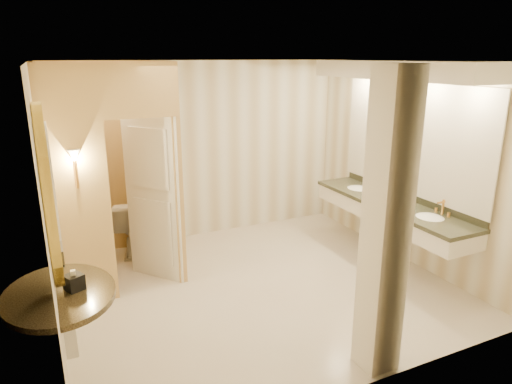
{
  "coord_description": "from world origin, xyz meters",
  "views": [
    {
      "loc": [
        -2.19,
        -4.61,
        2.74
      ],
      "look_at": [
        0.07,
        0.2,
        1.17
      ],
      "focal_mm": 32.0,
      "sensor_mm": 36.0,
      "label": 1
    }
  ],
  "objects": [
    {
      "name": "pillar",
      "position": [
        0.35,
        -1.8,
        1.35
      ],
      "size": [
        0.31,
        0.31,
        2.7
      ],
      "primitive_type": "cube",
      "color": "silver",
      "rests_on": "floor"
    },
    {
      "name": "console_shelf",
      "position": [
        -2.21,
        -0.85,
        1.35
      ],
      "size": [
        1.12,
        1.12,
        2.01
      ],
      "color": "black",
      "rests_on": "floor"
    },
    {
      "name": "floor",
      "position": [
        0.0,
        0.0,
        0.0
      ],
      "size": [
        4.5,
        4.5,
        0.0
      ],
      "primitive_type": "plane",
      "color": "beige",
      "rests_on": "ground"
    },
    {
      "name": "wall_right",
      "position": [
        2.25,
        0.0,
        1.35
      ],
      "size": [
        0.02,
        4.0,
        2.7
      ],
      "primitive_type": "cube",
      "color": "silver",
      "rests_on": "floor"
    },
    {
      "name": "wall_front",
      "position": [
        0.0,
        -2.0,
        1.35
      ],
      "size": [
        4.5,
        0.02,
        2.7
      ],
      "primitive_type": "cube",
      "color": "silver",
      "rests_on": "floor"
    },
    {
      "name": "soap_bottle_b",
      "position": [
        1.83,
        -0.29,
        0.94
      ],
      "size": [
        0.13,
        0.13,
        0.13
      ],
      "primitive_type": "imported",
      "rotation": [
        0.0,
        0.0,
        -0.39
      ],
      "color": "silver",
      "rests_on": "vanity"
    },
    {
      "name": "vanity",
      "position": [
        1.98,
        -0.08,
        1.63
      ],
      "size": [
        0.75,
        2.78,
        2.09
      ],
      "color": "silver",
      "rests_on": "floor"
    },
    {
      "name": "tissue_box",
      "position": [
        -2.11,
        -0.86,
        0.94
      ],
      "size": [
        0.18,
        0.18,
        0.13
      ],
      "primitive_type": "cube",
      "rotation": [
        0.0,
        0.0,
        0.44
      ],
      "color": "black",
      "rests_on": "console_shelf"
    },
    {
      "name": "wall_sconce",
      "position": [
        -1.93,
        0.43,
        1.73
      ],
      "size": [
        0.14,
        0.14,
        0.42
      ],
      "color": "#C98F40",
      "rests_on": "toilet_closet"
    },
    {
      "name": "ceiling",
      "position": [
        0.0,
        0.0,
        2.7
      ],
      "size": [
        4.5,
        4.5,
        0.0
      ],
      "primitive_type": "plane",
      "rotation": [
        3.14,
        0.0,
        0.0
      ],
      "color": "white",
      "rests_on": "wall_back"
    },
    {
      "name": "soap_bottle_a",
      "position": [
        1.86,
        -0.0,
        0.94
      ],
      "size": [
        0.07,
        0.07,
        0.14
      ],
      "primitive_type": "imported",
      "rotation": [
        0.0,
        0.0,
        0.11
      ],
      "color": "beige",
      "rests_on": "vanity"
    },
    {
      "name": "toilet",
      "position": [
        -1.18,
        1.72,
        0.41
      ],
      "size": [
        0.67,
        0.9,
        0.81
      ],
      "primitive_type": "imported",
      "rotation": [
        0.0,
        0.0,
        2.84
      ],
      "color": "white",
      "rests_on": "floor"
    },
    {
      "name": "soap_bottle_c",
      "position": [
        1.95,
        -0.16,
        0.99
      ],
      "size": [
        0.1,
        0.1,
        0.24
      ],
      "primitive_type": "imported",
      "rotation": [
        0.0,
        0.0,
        0.15
      ],
      "color": "#C6B28C",
      "rests_on": "vanity"
    },
    {
      "name": "wall_back",
      "position": [
        0.0,
        2.0,
        1.35
      ],
      "size": [
        4.5,
        0.02,
        2.7
      ],
      "primitive_type": "cube",
      "color": "silver",
      "rests_on": "floor"
    },
    {
      "name": "wall_left",
      "position": [
        -2.25,
        0.0,
        1.35
      ],
      "size": [
        0.02,
        4.0,
        2.7
      ],
      "primitive_type": "cube",
      "color": "silver",
      "rests_on": "floor"
    },
    {
      "name": "toilet_closet",
      "position": [
        -1.13,
        0.96,
        1.39
      ],
      "size": [
        1.5,
        1.55,
        2.7
      ],
      "color": "#D7BB70",
      "rests_on": "floor"
    }
  ]
}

